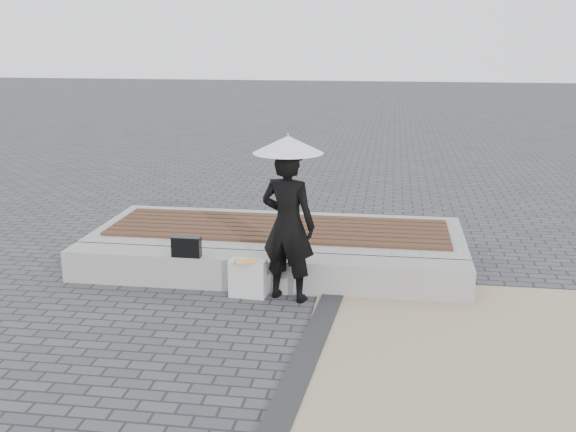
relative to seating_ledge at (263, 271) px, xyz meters
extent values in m
plane|color=#47484C|center=(0.00, -1.60, -0.20)|extent=(80.00, 80.00, 0.00)
cube|color=#2C2B2E|center=(0.75, -2.10, -0.18)|extent=(0.61, 5.20, 0.04)
cube|color=#999893|center=(0.00, 0.00, 0.00)|extent=(5.00, 0.45, 0.40)
cube|color=#B0B0AA|center=(0.00, 1.20, 0.00)|extent=(5.00, 2.00, 0.40)
imported|color=black|center=(0.36, -0.32, 0.69)|extent=(0.74, 0.59, 1.78)
cylinder|color=silver|center=(0.36, -0.32, 1.13)|extent=(0.01, 0.01, 0.79)
cone|color=white|center=(0.36, -0.32, 1.62)|extent=(0.79, 0.79, 0.19)
sphere|color=silver|center=(0.36, -0.32, 1.73)|extent=(0.03, 0.03, 0.03)
cube|color=black|center=(-0.90, -0.17, 0.32)|extent=(0.35, 0.13, 0.25)
cube|color=silver|center=(-0.12, -0.34, 0.03)|extent=(0.44, 0.21, 0.45)
cube|color=#D3363F|center=(-0.12, -0.39, 0.26)|extent=(0.31, 0.28, 0.01)
camera|label=1|loc=(1.50, -7.82, 2.81)|focal=43.05mm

